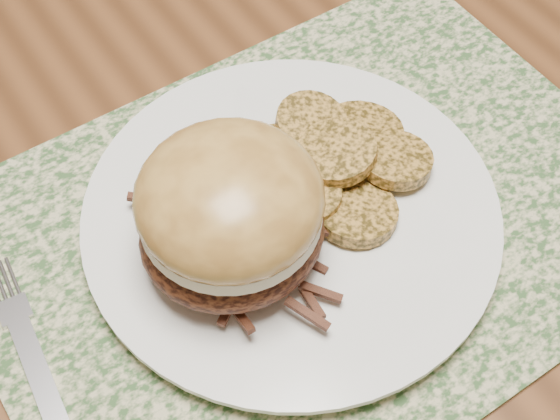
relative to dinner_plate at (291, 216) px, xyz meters
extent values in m
plane|color=#532D1C|center=(0.28, 0.25, -0.76)|extent=(3.50, 3.50, 0.00)
cube|color=#36582D|center=(0.01, -0.01, -0.01)|extent=(0.45, 0.33, 0.00)
cylinder|color=white|center=(0.00, 0.00, 0.00)|extent=(0.26, 0.26, 0.02)
ellipsoid|color=black|center=(-0.05, -0.01, 0.03)|extent=(0.13, 0.12, 0.05)
cylinder|color=beige|center=(-0.05, -0.01, 0.05)|extent=(0.12, 0.12, 0.01)
ellipsoid|color=#B4823B|center=(-0.05, -0.01, 0.07)|extent=(0.12, 0.12, 0.06)
cylinder|color=#B98336|center=(0.01, 0.04, 0.01)|extent=(0.07, 0.07, 0.01)
cylinder|color=#B98336|center=(0.05, 0.05, 0.02)|extent=(0.07, 0.07, 0.02)
cylinder|color=#B98336|center=(0.07, 0.02, 0.01)|extent=(0.08, 0.08, 0.02)
cylinder|color=#B98336|center=(0.01, 0.00, 0.02)|extent=(0.07, 0.07, 0.01)
cylinder|color=#B98336|center=(0.04, 0.01, 0.03)|extent=(0.07, 0.07, 0.02)
cylinder|color=#B98336|center=(0.08, -0.01, 0.02)|extent=(0.06, 0.06, 0.02)
cylinder|color=#B98336|center=(0.03, -0.03, 0.01)|extent=(0.08, 0.08, 0.02)
cube|color=silver|center=(-0.19, -0.03, -0.01)|extent=(0.02, 0.12, 0.00)
cube|color=silver|center=(-0.18, 0.04, -0.01)|extent=(0.02, 0.02, 0.00)
camera|label=1|loc=(-0.17, -0.24, 0.43)|focal=50.00mm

